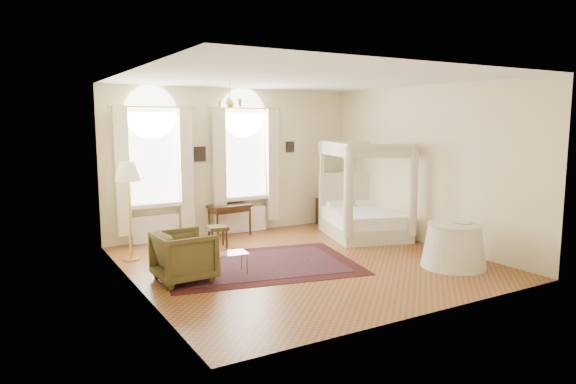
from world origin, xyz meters
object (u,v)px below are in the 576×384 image
Objects in this scene: stool at (218,230)px; floor_lamp at (128,177)px; armchair at (184,256)px; coffee_table at (231,255)px; nightstand at (328,211)px; writing_desk at (230,209)px; canopy_bed at (364,215)px; side_table at (454,246)px.

stool is 2.12m from floor_lamp.
floor_lamp is at bearing 12.35° from armchair.
coffee_table is at bearing -54.02° from floor_lamp.
writing_desk is (-2.67, -0.00, 0.27)m from nightstand.
nightstand reaches higher than stool.
writing_desk is at bearing 148.81° from canopy_bed.
coffee_table is at bearing 155.96° from side_table.
side_table is (-0.26, -4.28, 0.05)m from nightstand.
canopy_bed is 2.73m from side_table.
canopy_bed is at bearing -31.19° from writing_desk.
armchair reaches higher than nightstand.
coffee_table is at bearing -113.33° from writing_desk.
armchair is at bearing 178.31° from coffee_table.
nightstand is 5.32m from floor_lamp.
stool is 1.87m from coffee_table.
writing_desk is 0.54× the size of floor_lamp.
canopy_bed is 2.56× the size of armchair.
armchair is at bearing -126.47° from stool.
floor_lamp is at bearing 125.98° from coffee_table.
stool is at bearing -165.02° from nightstand.
side_table is at bearing -24.04° from coffee_table.
writing_desk is 2.21× the size of stool.
coffee_table is at bearing -94.03° from armchair.
stool reaches higher than coffee_table.
coffee_table is 3.91m from side_table.
nightstand is 0.36× the size of floor_lamp.
coffee_table is (-3.83, -2.69, -0.00)m from nightstand.
stool is at bearing 74.51° from coffee_table.
stool is at bearing 132.21° from side_table.
floor_lamp is (-0.45, 1.71, 1.15)m from armchair.
canopy_bed is 3.47× the size of nightstand.
nightstand is 0.58× the size of side_table.
floor_lamp is (-5.00, 0.61, 1.08)m from canopy_bed.
stool is (-0.66, -0.89, -0.23)m from writing_desk.
writing_desk is at bearing -38.84° from armchair.
armchair is at bearing -150.14° from nightstand.
canopy_bed reaches higher than writing_desk.
nightstand is 1.47× the size of stool.
side_table reaches higher than nightstand.
side_table is (3.57, -1.59, 0.05)m from coffee_table.
writing_desk is at bearing 53.43° from stool.
canopy_bed is at bearing 86.59° from side_table.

